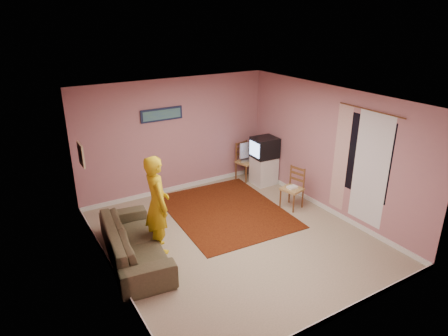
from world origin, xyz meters
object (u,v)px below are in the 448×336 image
chair_a (246,157)px  chair_b (292,184)px  person (157,204)px  sofa (134,242)px  tv_cabinet (264,170)px  crt_tv (264,147)px

chair_a → chair_b: bearing=-105.1°
chair_b → person: 3.04m
sofa → person: size_ratio=1.24×
tv_cabinet → sofa: (-3.75, -1.46, -0.02)m
chair_b → person: size_ratio=0.28×
tv_cabinet → person: size_ratio=0.39×
tv_cabinet → crt_tv: 0.58m
chair_a → tv_cabinet: bearing=-78.8°
crt_tv → sofa: (-3.74, -1.46, -0.60)m
tv_cabinet → chair_a: (-0.21, 0.45, 0.23)m
crt_tv → chair_a: 0.61m
chair_a → chair_b: chair_a is taller
sofa → chair_a: bearing=-54.5°
chair_a → person: (-3.07, -1.84, 0.30)m
tv_cabinet → chair_b: chair_b is taller
chair_a → crt_tv: bearing=-79.4°
tv_cabinet → crt_tv: bearing=177.5°
person → chair_a: bearing=-54.2°
crt_tv → sofa: 4.06m
sofa → person: bearing=-74.9°
crt_tv → chair_b: bearing=-98.1°
chair_b → sofa: (-3.49, -0.11, -0.22)m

